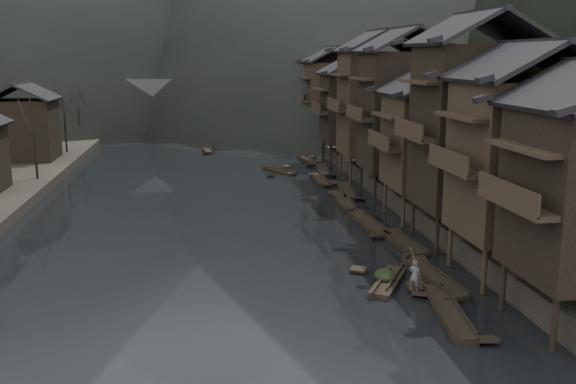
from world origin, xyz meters
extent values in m
plane|color=black|center=(0.00, 0.00, 0.00)|extent=(300.00, 300.00, 0.00)
cube|color=#2D2823|center=(35.00, 40.00, 0.90)|extent=(40.00, 200.00, 1.80)
cylinder|color=black|center=(14.20, -10.40, 1.30)|extent=(0.30, 0.30, 2.90)
cylinder|color=black|center=(14.20, -5.60, 1.30)|extent=(0.30, 0.30, 2.90)
cylinder|color=black|center=(16.95, -5.60, 1.30)|extent=(0.30, 0.30, 2.90)
cube|color=#30241A|center=(13.30, -8.00, 6.07)|extent=(1.20, 5.70, 0.25)
cylinder|color=#30241A|center=(14.20, -3.40, 1.30)|extent=(0.30, 0.30, 2.90)
cylinder|color=#30241A|center=(14.20, 1.40, 1.30)|extent=(0.30, 0.30, 2.90)
cylinder|color=#30241A|center=(16.95, -3.40, 1.30)|extent=(0.30, 0.30, 2.90)
cylinder|color=#30241A|center=(16.95, 1.40, 1.30)|extent=(0.30, 0.30, 2.90)
cube|color=#30241A|center=(17.30, -1.00, 6.94)|extent=(7.00, 6.00, 8.68)
cube|color=#30241A|center=(13.30, -1.00, 6.51)|extent=(1.20, 5.70, 0.25)
cylinder|color=black|center=(14.20, 3.60, 1.30)|extent=(0.30, 0.30, 2.90)
cylinder|color=black|center=(14.20, 8.40, 1.30)|extent=(0.30, 0.30, 2.90)
cylinder|color=black|center=(16.95, 3.60, 1.30)|extent=(0.30, 0.30, 2.90)
cylinder|color=black|center=(16.95, 8.40, 1.30)|extent=(0.30, 0.30, 2.90)
cube|color=black|center=(17.30, 6.00, 7.95)|extent=(7.00, 6.00, 10.71)
cube|color=#30241A|center=(13.30, 6.00, 7.42)|extent=(1.20, 5.70, 0.25)
cylinder|color=#30241A|center=(14.20, 10.60, 1.30)|extent=(0.30, 0.30, 2.90)
cylinder|color=#30241A|center=(14.20, 15.40, 1.30)|extent=(0.30, 0.30, 2.90)
cylinder|color=#30241A|center=(16.95, 10.60, 1.30)|extent=(0.30, 0.30, 2.90)
cylinder|color=#30241A|center=(16.95, 15.40, 1.30)|extent=(0.30, 0.30, 2.90)
cube|color=#30241A|center=(17.30, 13.00, 6.16)|extent=(7.00, 6.00, 7.12)
cube|color=#30241A|center=(13.30, 13.00, 5.80)|extent=(1.20, 5.70, 0.25)
cylinder|color=black|center=(14.20, 18.60, 1.30)|extent=(0.30, 0.30, 2.90)
cylinder|color=black|center=(14.20, 23.40, 1.30)|extent=(0.30, 0.30, 2.90)
cylinder|color=black|center=(16.95, 18.60, 1.30)|extent=(0.30, 0.30, 2.90)
cylinder|color=black|center=(16.95, 23.40, 1.30)|extent=(0.30, 0.30, 2.90)
cube|color=black|center=(17.30, 21.00, 7.77)|extent=(7.00, 6.00, 10.33)
cube|color=#30241A|center=(13.30, 21.00, 7.25)|extent=(1.20, 5.70, 0.25)
cylinder|color=#30241A|center=(14.20, 27.60, 1.30)|extent=(0.30, 0.30, 2.90)
cylinder|color=#30241A|center=(14.20, 32.40, 1.30)|extent=(0.30, 0.30, 2.90)
cylinder|color=#30241A|center=(16.95, 27.60, 1.30)|extent=(0.30, 0.30, 2.90)
cylinder|color=#30241A|center=(16.95, 32.40, 1.30)|extent=(0.30, 0.30, 2.90)
cube|color=#30241A|center=(17.30, 30.00, 7.81)|extent=(7.00, 6.00, 10.43)
cube|color=#30241A|center=(13.30, 30.00, 7.29)|extent=(1.20, 5.70, 0.25)
cylinder|color=black|center=(14.20, 37.60, 1.30)|extent=(0.30, 0.30, 2.90)
cylinder|color=black|center=(14.20, 42.40, 1.30)|extent=(0.30, 0.30, 2.90)
cylinder|color=black|center=(16.95, 37.60, 1.30)|extent=(0.30, 0.30, 2.90)
cylinder|color=black|center=(16.95, 42.40, 1.30)|extent=(0.30, 0.30, 2.90)
cube|color=black|center=(17.30, 40.00, 6.57)|extent=(7.00, 6.00, 7.93)
cube|color=#30241A|center=(13.30, 40.00, 6.17)|extent=(1.20, 5.70, 0.25)
cylinder|color=#30241A|center=(14.20, 49.60, 1.30)|extent=(0.30, 0.30, 2.90)
cylinder|color=#30241A|center=(14.20, 54.40, 1.30)|extent=(0.30, 0.30, 2.90)
cylinder|color=#30241A|center=(16.95, 49.60, 1.30)|extent=(0.30, 0.30, 2.90)
cylinder|color=#30241A|center=(16.95, 54.40, 1.30)|extent=(0.30, 0.30, 2.90)
cube|color=#30241A|center=(17.30, 52.00, 7.16)|extent=(7.00, 6.00, 9.13)
cube|color=#30241A|center=(13.30, 52.00, 6.71)|extent=(1.20, 5.70, 0.25)
cube|color=black|center=(-20.50, 42.00, 4.60)|extent=(6.50, 6.50, 6.80)
cylinder|color=black|center=(-17.00, 29.36, 3.58)|extent=(0.24, 0.24, 4.76)
cylinder|color=black|center=(-17.00, 47.33, 3.50)|extent=(0.24, 0.24, 4.60)
cylinder|color=black|center=(-17.00, 60.27, 3.47)|extent=(0.24, 0.24, 4.54)
cube|color=black|center=(11.25, -5.83, 0.15)|extent=(2.07, 7.25, 0.30)
cube|color=black|center=(11.25, -5.83, 0.33)|extent=(2.11, 7.12, 0.10)
cube|color=black|center=(10.77, -2.42, 0.29)|extent=(1.05, 1.00, 0.35)
cube|color=black|center=(11.72, -9.24, 0.29)|extent=(1.05, 1.00, 0.35)
cube|color=black|center=(12.28, -1.08, 0.15)|extent=(1.68, 6.77, 0.30)
cube|color=black|center=(12.28, -1.08, 0.33)|extent=(1.73, 6.64, 0.10)
cube|color=black|center=(12.56, 2.12, 0.29)|extent=(1.00, 0.90, 0.34)
cube|color=black|center=(12.00, -4.28, 0.29)|extent=(1.00, 0.90, 0.34)
cube|color=black|center=(12.69, 5.94, 0.15)|extent=(1.80, 5.99, 0.30)
cube|color=black|center=(12.69, 5.94, 0.33)|extent=(1.84, 5.88, 0.10)
cube|color=black|center=(13.03, 8.76, 0.29)|extent=(1.02, 0.84, 0.32)
cube|color=black|center=(12.35, 3.13, 0.29)|extent=(1.02, 0.84, 0.32)
cube|color=black|center=(11.68, 11.21, 0.15)|extent=(1.56, 7.10, 0.30)
cube|color=black|center=(11.68, 11.21, 0.33)|extent=(1.61, 6.97, 0.10)
cube|color=black|center=(11.90, 14.59, 0.29)|extent=(0.99, 0.92, 0.35)
cube|color=black|center=(11.45, 7.84, 0.29)|extent=(0.99, 0.92, 0.35)
cube|color=black|center=(11.53, 19.04, 0.15)|extent=(1.47, 6.85, 0.30)
cube|color=black|center=(11.53, 19.04, 0.33)|extent=(1.52, 6.72, 0.10)
cube|color=black|center=(11.35, 22.30, 0.29)|extent=(0.98, 0.89, 0.35)
cube|color=black|center=(11.71, 15.78, 0.29)|extent=(0.98, 0.89, 0.35)
cube|color=black|center=(12.79, 23.53, 0.15)|extent=(2.04, 7.53, 0.30)
cube|color=black|center=(12.79, 23.53, 0.33)|extent=(2.08, 7.39, 0.10)
cube|color=black|center=(12.34, 27.08, 0.29)|extent=(1.04, 1.02, 0.36)
cube|color=black|center=(13.25, 19.98, 0.29)|extent=(1.04, 1.02, 0.36)
cube|color=black|center=(11.31, 28.90, 0.15)|extent=(1.40, 6.02, 0.30)
cube|color=black|center=(11.31, 28.90, 0.33)|extent=(1.45, 5.91, 0.10)
cube|color=black|center=(11.16, 31.77, 0.29)|extent=(0.97, 0.78, 0.33)
cube|color=black|center=(11.45, 26.04, 0.29)|extent=(0.97, 0.78, 0.33)
cube|color=black|center=(12.70, 35.03, 0.15)|extent=(1.93, 7.59, 0.30)
cube|color=black|center=(12.70, 35.03, 0.33)|extent=(1.97, 7.45, 0.10)
cube|color=black|center=(12.30, 38.62, 0.29)|extent=(1.03, 1.02, 0.36)
cube|color=black|center=(13.10, 31.45, 0.29)|extent=(1.03, 1.02, 0.36)
cube|color=black|center=(12.18, 41.20, 0.15)|extent=(1.68, 6.28, 0.30)
cube|color=black|center=(12.18, 41.20, 0.33)|extent=(1.72, 6.16, 0.10)
cube|color=black|center=(12.46, 44.17, 0.29)|extent=(1.00, 0.85, 0.33)
cube|color=black|center=(11.90, 38.24, 0.29)|extent=(1.00, 0.85, 0.33)
cube|color=black|center=(12.51, 47.04, 0.15)|extent=(1.97, 7.77, 0.30)
cube|color=black|center=(12.51, 47.04, 0.33)|extent=(2.01, 7.62, 0.10)
cube|color=black|center=(12.94, 50.71, 0.29)|extent=(1.04, 1.04, 0.37)
cube|color=black|center=(12.09, 43.37, 0.29)|extent=(1.04, 1.04, 0.37)
cube|color=black|center=(7.79, 34.83, 0.15)|extent=(3.35, 5.45, 0.30)
cube|color=black|center=(7.79, 34.83, 0.33)|extent=(3.34, 5.37, 0.10)
cube|color=black|center=(8.96, 37.24, 0.29)|extent=(1.07, 0.99, 0.32)
cube|color=black|center=(6.61, 32.43, 0.29)|extent=(1.07, 0.99, 0.32)
cube|color=black|center=(0.17, 51.94, 0.15)|extent=(1.32, 5.41, 0.30)
cube|color=black|center=(0.17, 51.94, 0.33)|extent=(1.36, 5.31, 0.10)
cube|color=black|center=(0.33, 54.51, 0.29)|extent=(0.89, 0.72, 0.31)
cube|color=black|center=(0.02, 49.36, 0.29)|extent=(0.89, 0.72, 0.31)
cube|color=#4C4C4F|center=(0.00, 72.00, 7.20)|extent=(40.00, 6.00, 1.60)
cube|color=#4C4C4F|center=(0.00, 69.30, 8.50)|extent=(40.00, 0.50, 1.00)
cube|color=#4C4C4F|center=(0.00, 74.70, 8.50)|extent=(40.00, 0.50, 1.00)
cube|color=#4C4C4F|center=(-14.00, 72.00, 3.20)|extent=(3.20, 6.00, 6.40)
cube|color=#4C4C4F|center=(-4.50, 72.00, 3.20)|extent=(3.20, 6.00, 6.40)
cube|color=#4C4C4F|center=(4.50, 72.00, 3.20)|extent=(3.20, 6.00, 6.40)
cube|color=#4C4C4F|center=(14.00, 72.00, 3.20)|extent=(3.20, 6.00, 6.40)
cube|color=black|center=(9.54, -1.30, 0.15)|extent=(3.42, 5.01, 0.30)
cube|color=black|center=(9.54, -1.30, 0.33)|extent=(3.42, 4.95, 0.10)
cube|color=black|center=(8.36, 0.85, 0.29)|extent=(1.13, 1.01, 0.30)
cube|color=black|center=(10.72, -3.45, 0.29)|extent=(1.13, 1.01, 0.30)
ellipsoid|color=black|center=(9.42, -1.08, 0.81)|extent=(1.22, 1.60, 0.73)
imported|color=slate|center=(10.47, -3.01, 1.33)|extent=(0.76, 0.74, 1.77)
cylinder|color=#8C7A51|center=(10.67, -3.01, 3.83)|extent=(1.60, 1.76, 3.23)
camera|label=1|loc=(-0.70, -34.42, 12.61)|focal=40.00mm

